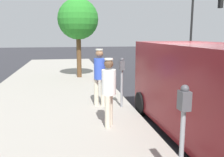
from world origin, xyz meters
TOP-DOWN VIEW (x-y plane):
  - ground_plane at (0.00, 0.00)m, footprint 80.00×80.00m
  - sidewalk_slab at (3.50, 0.00)m, footprint 5.00×32.00m
  - parking_meter_near at (1.35, -0.79)m, footprint 0.14×0.18m
  - parking_meter_far at (1.35, 3.23)m, footprint 0.14×0.18m
  - pedestrian_in_white at (2.01, 0.74)m, footprint 0.34×0.34m
  - pedestrian_in_blue at (1.99, -1.04)m, footprint 0.35×0.34m
  - parked_van at (-0.15, 1.66)m, footprint 2.18×5.23m
  - traffic_light_corner at (-6.86, -10.51)m, footprint 2.48×0.42m
  - street_tree at (2.35, -6.42)m, footprint 2.05×2.05m
  - fire_hydrant at (1.45, -5.52)m, footprint 0.24×0.24m

SIDE VIEW (x-z plane):
  - ground_plane at x=0.00m, z-range 0.00..0.00m
  - sidewalk_slab at x=3.50m, z-range 0.00..0.15m
  - fire_hydrant at x=1.45m, z-range 0.14..1.00m
  - pedestrian_in_white at x=2.01m, z-range 0.27..1.93m
  - parked_van at x=-0.15m, z-range 0.08..2.23m
  - pedestrian_in_blue at x=1.99m, z-range 0.29..2.06m
  - parking_meter_near at x=1.35m, z-range 0.42..1.94m
  - parking_meter_far at x=1.35m, z-range 0.42..1.94m
  - street_tree at x=2.35m, z-range 1.09..5.08m
  - traffic_light_corner at x=-6.86m, z-range 0.92..6.12m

